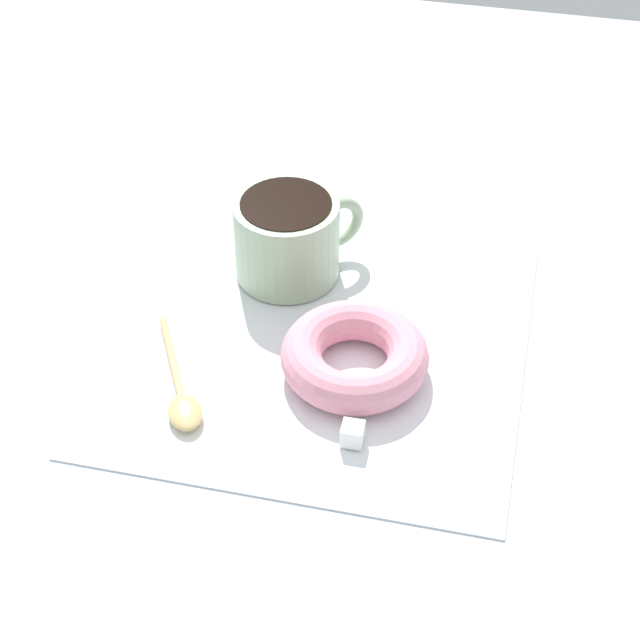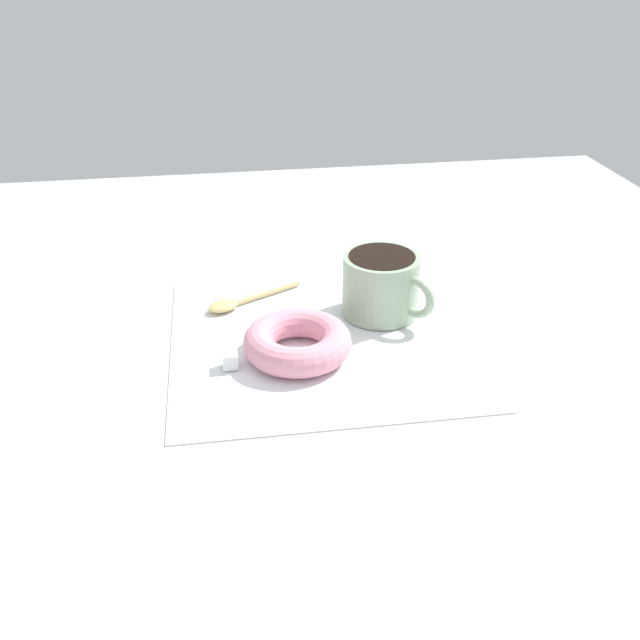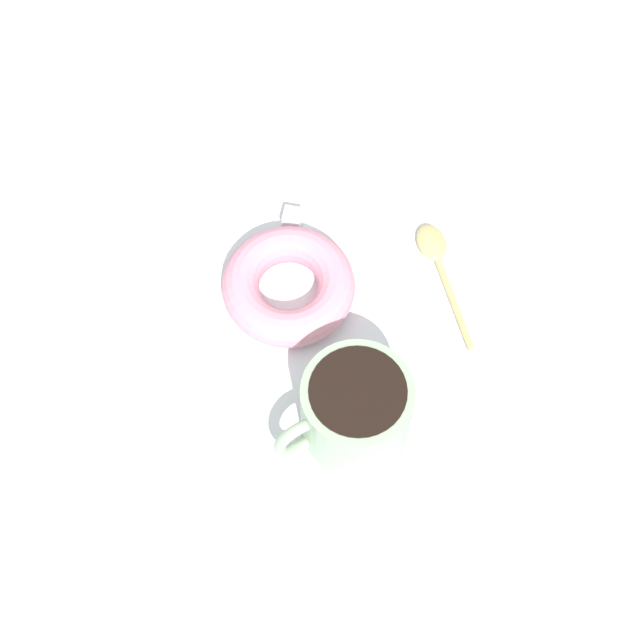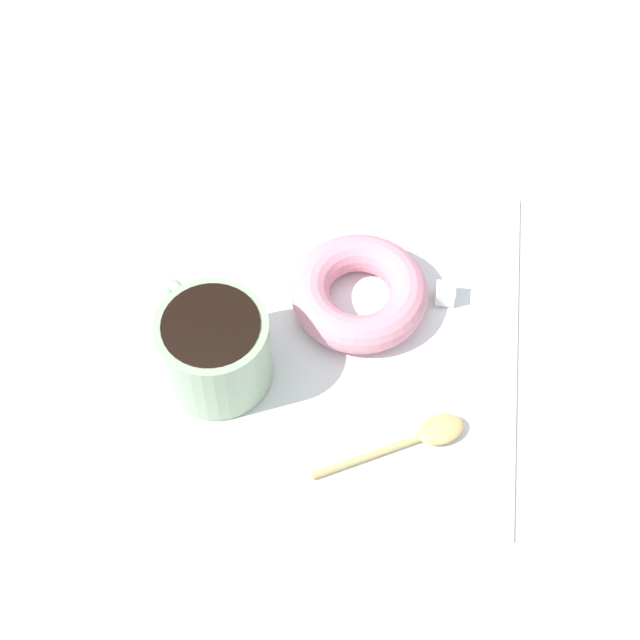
# 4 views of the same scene
# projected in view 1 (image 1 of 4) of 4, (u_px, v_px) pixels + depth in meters

# --- Properties ---
(ground_plane) EXTENTS (1.20, 1.20, 0.02)m
(ground_plane) POSITION_uv_depth(u_px,v_px,m) (341.00, 360.00, 0.81)
(ground_plane) COLOR #B2BCC6
(napkin) EXTENTS (0.31, 0.31, 0.00)m
(napkin) POSITION_uv_depth(u_px,v_px,m) (320.00, 341.00, 0.81)
(napkin) COLOR white
(napkin) RESTS_ON ground_plane
(coffee_cup) EXTENTS (0.09, 0.10, 0.07)m
(coffee_cup) POSITION_uv_depth(u_px,v_px,m) (289.00, 236.00, 0.85)
(coffee_cup) COLOR #9EB793
(coffee_cup) RESTS_ON napkin
(donut) EXTENTS (0.11, 0.11, 0.03)m
(donut) POSITION_uv_depth(u_px,v_px,m) (355.00, 356.00, 0.78)
(donut) COLOR pink
(donut) RESTS_ON napkin
(spoon) EXTENTS (0.11, 0.07, 0.01)m
(spoon) POSITION_uv_depth(u_px,v_px,m) (182.00, 398.00, 0.76)
(spoon) COLOR #D8B772
(spoon) RESTS_ON napkin
(sugar_cube) EXTENTS (0.02, 0.02, 0.02)m
(sugar_cube) POSITION_uv_depth(u_px,v_px,m) (352.00, 434.00, 0.73)
(sugar_cube) COLOR white
(sugar_cube) RESTS_ON napkin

